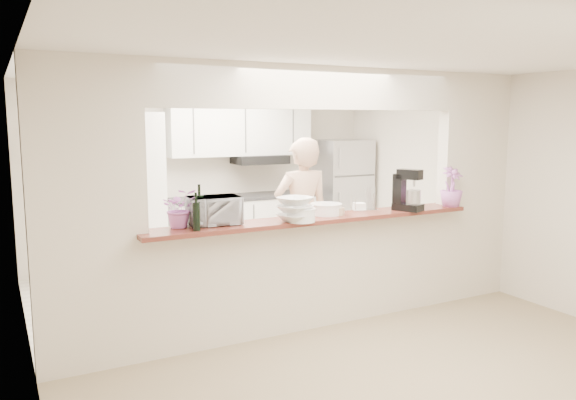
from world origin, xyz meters
TOP-DOWN VIEW (x-y plane):
  - floor at (0.00, 0.00)m, footprint 6.00×6.00m
  - tile_overlay at (0.00, 1.55)m, footprint 5.00×2.90m
  - partition at (0.00, 0.00)m, footprint 5.00×0.15m
  - bar_counter at (0.00, -0.00)m, footprint 3.40×0.38m
  - kitchen_cabinets at (-0.19, 2.72)m, footprint 3.15×0.62m
  - refrigerator at (2.05, 2.65)m, footprint 0.75×0.70m
  - flower_left at (-1.30, 0.05)m, footprint 0.33×0.30m
  - wine_bottle_a at (-1.12, 0.07)m, footprint 0.07×0.07m
  - wine_bottle_b at (-1.22, -0.15)m, footprint 0.06×0.06m
  - toaster_oven at (-0.99, 0.05)m, footprint 0.47×0.33m
  - serving_bowls at (-0.30, -0.17)m, footprint 0.39×0.39m
  - plate_stack_a at (-0.25, -0.19)m, footprint 0.27×0.27m
  - plate_stack_b at (0.15, 0.03)m, footprint 0.31×0.31m
  - red_bowl at (0.20, 0.08)m, footprint 0.14×0.14m
  - tan_bowl at (0.23, -0.03)m, footprint 0.16×0.16m
  - utensil_caddy at (0.62, 0.05)m, footprint 0.29×0.22m
  - stand_mixer at (1.01, -0.14)m, footprint 0.28×0.33m
  - flower_right at (1.60, -0.15)m, footprint 0.24×0.24m
  - person at (0.31, 0.80)m, footprint 0.69×0.48m

SIDE VIEW (x-z plane):
  - floor at x=0.00m, z-range 0.00..0.00m
  - tile_overlay at x=0.00m, z-range 0.00..0.01m
  - bar_counter at x=0.00m, z-range 0.03..1.12m
  - refrigerator at x=2.05m, z-range 0.00..1.70m
  - person at x=0.31m, z-range 0.00..1.80m
  - kitchen_cabinets at x=-0.19m, z-range -0.15..2.10m
  - red_bowl at x=0.20m, z-range 1.09..1.16m
  - tan_bowl at x=0.23m, z-range 1.09..1.16m
  - plate_stack_b at x=0.15m, z-range 1.09..1.20m
  - plate_stack_a at x=-0.25m, z-range 1.09..1.21m
  - utensil_caddy at x=0.62m, z-range 1.07..1.31m
  - serving_bowls at x=-0.30m, z-range 1.09..1.31m
  - toaster_oven at x=-0.99m, z-range 1.09..1.34m
  - wine_bottle_b at x=-1.22m, z-range 1.06..1.38m
  - wine_bottle_a at x=-1.12m, z-range 1.05..1.41m
  - flower_left at x=-1.30m, z-range 1.09..1.43m
  - stand_mixer at x=1.01m, z-range 1.07..1.49m
  - flower_right at x=1.60m, z-range 1.09..1.51m
  - partition at x=0.00m, z-range 0.23..2.73m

